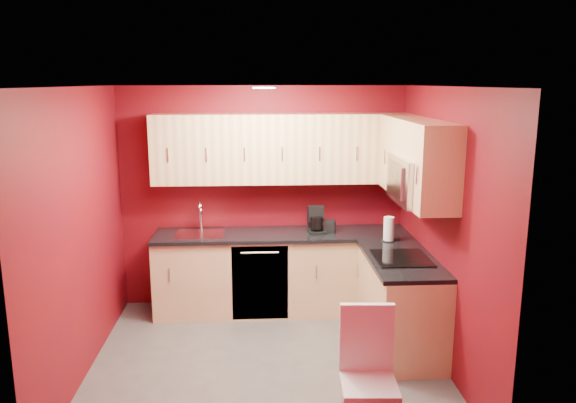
{
  "coord_description": "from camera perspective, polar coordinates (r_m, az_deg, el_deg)",
  "views": [
    {
      "loc": [
        -0.08,
        -4.77,
        2.54
      ],
      "look_at": [
        0.23,
        0.55,
        1.4
      ],
      "focal_mm": 35.0,
      "sensor_mm": 36.0,
      "label": 1
    }
  ],
  "objects": [
    {
      "name": "microwave",
      "position": [
        5.26,
        13.02,
        2.14
      ],
      "size": [
        0.42,
        0.76,
        0.42
      ],
      "color": "silver",
      "rests_on": "upper_cabinets_right"
    },
    {
      "name": "base_cabinets_right",
      "position": [
        5.62,
        11.34,
        -10.17
      ],
      "size": [
        0.6,
        1.3,
        0.87
      ],
      "primitive_type": "cube",
      "color": "#E4B782",
      "rests_on": "floor"
    },
    {
      "name": "countertop_back",
      "position": [
        6.19,
        -0.6,
        -3.38
      ],
      "size": [
        2.8,
        0.63,
        0.04
      ],
      "primitive_type": "cube",
      "color": "black",
      "rests_on": "base_cabinets_back"
    },
    {
      "name": "wall_left",
      "position": [
        5.17,
        -20.33,
        -3.13
      ],
      "size": [
        0.0,
        3.0,
        3.0
      ],
      "primitive_type": "plane",
      "rotation": [
        1.57,
        0.0,
        1.57
      ],
      "color": "#66090C",
      "rests_on": "floor"
    },
    {
      "name": "dishwasher_front",
      "position": [
        6.06,
        -2.86,
        -8.26
      ],
      "size": [
        0.6,
        0.02,
        0.82
      ],
      "primitive_type": "cube",
      "color": "black",
      "rests_on": "base_cabinets_back"
    },
    {
      "name": "wall_right",
      "position": [
        5.22,
        15.59,
        -2.67
      ],
      "size": [
        0.0,
        3.0,
        3.0
      ],
      "primitive_type": "plane",
      "rotation": [
        1.57,
        0.0,
        -1.57
      ],
      "color": "#66090C",
      "rests_on": "floor"
    },
    {
      "name": "wall_front",
      "position": [
        3.52,
        -1.8,
        -9.45
      ],
      "size": [
        3.2,
        0.0,
        3.2
      ],
      "primitive_type": "plane",
      "rotation": [
        -1.57,
        0.0,
        0.0
      ],
      "color": "#66090C",
      "rests_on": "floor"
    },
    {
      "name": "upper_cabinets_right",
      "position": [
        5.46,
        12.75,
        4.93
      ],
      "size": [
        0.35,
        1.55,
        0.75
      ],
      "color": "#E9CB84",
      "rests_on": "wall_right"
    },
    {
      "name": "wall_back",
      "position": [
        6.4,
        -2.54,
        0.46
      ],
      "size": [
        3.2,
        0.0,
        3.2
      ],
      "primitive_type": "plane",
      "rotation": [
        1.57,
        0.0,
        0.0
      ],
      "color": "#66090C",
      "rests_on": "floor"
    },
    {
      "name": "floor",
      "position": [
        5.41,
        -2.16,
        -15.95
      ],
      "size": [
        3.2,
        3.2,
        0.0
      ],
      "primitive_type": "plane",
      "color": "#55524F",
      "rests_on": "ground"
    },
    {
      "name": "sink",
      "position": [
        6.21,
        -8.94,
        -2.94
      ],
      "size": [
        0.52,
        0.42,
        0.35
      ],
      "color": "silver",
      "rests_on": "countertop_back"
    },
    {
      "name": "countertop_right",
      "position": [
        5.44,
        11.43,
        -5.8
      ],
      "size": [
        0.63,
        1.27,
        0.04
      ],
      "primitive_type": "cube",
      "color": "black",
      "rests_on": "base_cabinets_right"
    },
    {
      "name": "upper_cabinets_back",
      "position": [
        6.14,
        -0.69,
        5.41
      ],
      "size": [
        2.8,
        0.35,
        0.75
      ],
      "primitive_type": "cube",
      "color": "#E9CB84",
      "rests_on": "wall_back"
    },
    {
      "name": "napkin_holder",
      "position": [
        6.21,
        4.25,
        -2.53
      ],
      "size": [
        0.15,
        0.15,
        0.13
      ],
      "primitive_type": null,
      "rotation": [
        0.0,
        0.0,
        -0.23
      ],
      "color": "black",
      "rests_on": "countertop_back"
    },
    {
      "name": "cooktop",
      "position": [
        5.4,
        11.48,
        -5.66
      ],
      "size": [
        0.5,
        0.55,
        0.01
      ],
      "primitive_type": "cube",
      "color": "black",
      "rests_on": "countertop_right"
    },
    {
      "name": "downlight",
      "position": [
        5.07,
        -2.46,
        11.46
      ],
      "size": [
        0.2,
        0.2,
        0.01
      ],
      "primitive_type": "cylinder",
      "color": "white",
      "rests_on": "ceiling"
    },
    {
      "name": "paper_towel",
      "position": [
        5.94,
        10.2,
        -2.77
      ],
      "size": [
        0.18,
        0.18,
        0.26
      ],
      "primitive_type": null,
      "rotation": [
        0.0,
        0.0,
        0.23
      ],
      "color": "silver",
      "rests_on": "countertop_right"
    },
    {
      "name": "coffee_maker",
      "position": [
        6.16,
        2.93,
        -1.88
      ],
      "size": [
        0.2,
        0.25,
        0.29
      ],
      "primitive_type": null,
      "rotation": [
        0.0,
        0.0,
        0.11
      ],
      "color": "black",
      "rests_on": "countertop_back"
    },
    {
      "name": "ceiling",
      "position": [
        4.77,
        -2.4,
        11.6
      ],
      "size": [
        3.2,
        3.2,
        0.0
      ],
      "primitive_type": "plane",
      "rotation": [
        3.14,
        0.0,
        0.0
      ],
      "color": "white",
      "rests_on": "wall_back"
    },
    {
      "name": "dining_chair",
      "position": [
        4.19,
        8.23,
        -17.37
      ],
      "size": [
        0.42,
        0.44,
        0.98
      ],
      "primitive_type": null,
      "rotation": [
        0.0,
        0.0,
        -0.06
      ],
      "color": "silver",
      "rests_on": "floor"
    },
    {
      "name": "base_cabinets_back",
      "position": [
        6.34,
        -0.6,
        -7.31
      ],
      "size": [
        2.8,
        0.6,
        0.87
      ],
      "primitive_type": "cube",
      "color": "#E4B782",
      "rests_on": "floor"
    }
  ]
}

